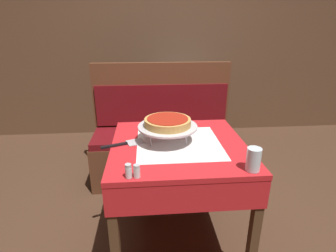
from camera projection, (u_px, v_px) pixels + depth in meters
ground_plane at (177, 236)px, 1.90m from camera, size 14.00×14.00×0.00m
dining_table_front at (178, 159)px, 1.68m from camera, size 0.83×0.83×0.74m
dining_table_rear at (186, 96)px, 3.22m from camera, size 0.66×0.66×0.75m
booth_bench at (163, 146)px, 2.57m from camera, size 1.33×0.50×1.11m
back_wall_panel at (160, 45)px, 3.43m from camera, size 6.00×0.04×2.40m
pizza_pan_stand at (168, 127)px, 1.63m from camera, size 0.37×0.37×0.11m
deep_dish_pizza at (168, 122)px, 1.62m from camera, size 0.29×0.29×0.05m
pizza_server at (125, 144)px, 1.62m from camera, size 0.27×0.15×0.01m
water_glass_near at (253, 159)px, 1.31m from camera, size 0.07×0.07×0.12m
salt_shaker at (128, 171)px, 1.25m from camera, size 0.03×0.03×0.07m
pepper_shaker at (137, 171)px, 1.26m from camera, size 0.03×0.03×0.07m
condiment_caddy at (184, 85)px, 3.08m from camera, size 0.12×0.12×0.15m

